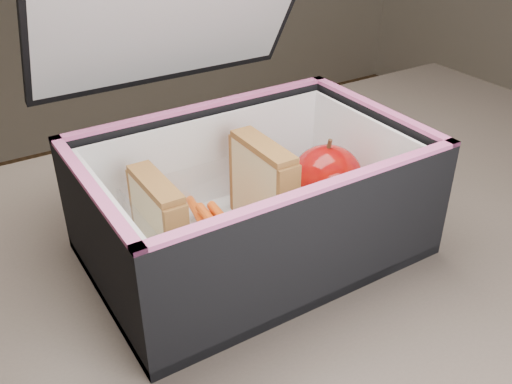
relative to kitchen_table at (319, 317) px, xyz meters
The scene contains 8 objects.
kitchen_table is the anchor object (origin of this frame).
lunch_bag 0.18m from the kitchen_table, 136.86° to the left, with size 0.34×0.34×0.31m.
plastic_tub 0.18m from the kitchen_table, 149.01° to the left, with size 0.16×0.12×0.07m, color white, non-canonical shape.
sandwich_left 0.23m from the kitchen_table, 159.41° to the left, with size 0.02×0.08×0.09m.
sandwich_right 0.17m from the kitchen_table, 123.77° to the left, with size 0.03×0.09×0.10m.
carrot_sticks 0.17m from the kitchen_table, 148.71° to the left, with size 0.05×0.14×0.03m.
paper_napkin 0.12m from the kitchen_table, 53.38° to the left, with size 0.08×0.08×0.01m, color white.
red_apple 0.16m from the kitchen_table, 52.20° to the left, with size 0.08×0.08×0.08m.
Camera 1 is at (-0.32, -0.38, 1.12)m, focal length 40.00 mm.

